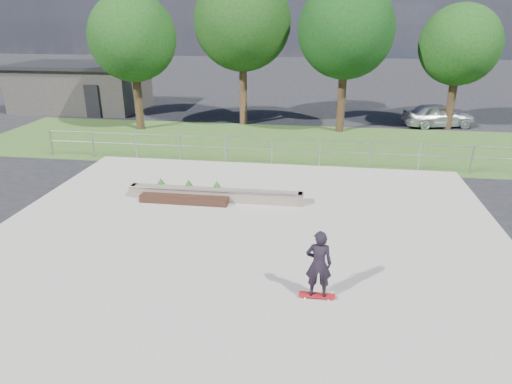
# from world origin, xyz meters

# --- Properties ---
(ground) EXTENTS (120.00, 120.00, 0.00)m
(ground) POSITION_xyz_m (0.00, 0.00, 0.00)
(ground) COLOR black
(ground) RESTS_ON ground
(grass_verge) EXTENTS (30.00, 8.00, 0.02)m
(grass_verge) POSITION_xyz_m (0.00, 11.00, 0.01)
(grass_verge) COLOR #315020
(grass_verge) RESTS_ON ground
(concrete_slab) EXTENTS (15.00, 15.00, 0.06)m
(concrete_slab) POSITION_xyz_m (0.00, 0.00, 0.03)
(concrete_slab) COLOR #9B9489
(concrete_slab) RESTS_ON ground
(fence) EXTENTS (20.06, 0.06, 1.20)m
(fence) POSITION_xyz_m (0.00, 7.50, 0.77)
(fence) COLOR #95999D
(fence) RESTS_ON ground
(building) EXTENTS (8.40, 5.40, 3.00)m
(building) POSITION_xyz_m (-14.00, 18.00, 1.51)
(building) COLOR #2E2B29
(building) RESTS_ON ground
(tree_far_left) EXTENTS (4.55, 4.55, 7.15)m
(tree_far_left) POSITION_xyz_m (-8.00, 13.00, 4.85)
(tree_far_left) COLOR black
(tree_far_left) RESTS_ON ground
(tree_mid_left) EXTENTS (5.25, 5.25, 8.25)m
(tree_mid_left) POSITION_xyz_m (-2.50, 15.00, 5.61)
(tree_mid_left) COLOR #372316
(tree_mid_left) RESTS_ON ground
(tree_mid_right) EXTENTS (4.90, 4.90, 7.70)m
(tree_mid_right) POSITION_xyz_m (3.00, 14.00, 5.23)
(tree_mid_right) COLOR black
(tree_mid_right) RESTS_ON ground
(tree_far_right) EXTENTS (4.20, 4.20, 6.60)m
(tree_far_right) POSITION_xyz_m (9.00, 15.50, 4.48)
(tree_far_right) COLOR black
(tree_far_right) RESTS_ON ground
(grind_ledge) EXTENTS (6.00, 0.44, 0.43)m
(grind_ledge) POSITION_xyz_m (-1.46, 3.18, 0.26)
(grind_ledge) COLOR #685B4D
(grind_ledge) RESTS_ON concrete_slab
(planter_bed) EXTENTS (3.00, 1.20, 0.61)m
(planter_bed) POSITION_xyz_m (-2.44, 3.22, 0.24)
(planter_bed) COLOR black
(planter_bed) RESTS_ON concrete_slab
(skateboarder) EXTENTS (0.80, 0.39, 1.67)m
(skateboarder) POSITION_xyz_m (2.11, -2.14, 0.92)
(skateboarder) COLOR white
(skateboarder) RESTS_ON concrete_slab
(parked_car) EXTENTS (4.18, 2.50, 1.33)m
(parked_car) POSITION_xyz_m (8.56, 15.93, 0.67)
(parked_car) COLOR #A4A8AD
(parked_car) RESTS_ON ground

